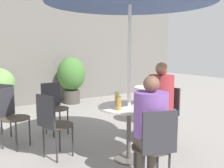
{
  "coord_description": "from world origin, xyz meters",
  "views": [
    {
      "loc": [
        -2.11,
        -2.72,
        1.48
      ],
      "look_at": [
        -0.04,
        0.34,
        0.98
      ],
      "focal_mm": 42.0,
      "sensor_mm": 36.0,
      "label": 1
    }
  ],
  "objects_px": {
    "bistro_chair_0": "(156,143)",
    "beer_glass_0": "(119,103)",
    "bistro_chair_2": "(10,112)",
    "beer_glass_2": "(117,97)",
    "bistro_chair_1": "(166,110)",
    "bistro_chair_4": "(2,106)",
    "bistro_chair_3": "(54,103)",
    "bistro_chair_5": "(52,120)",
    "potted_plant_1": "(71,77)",
    "cafe_table_near": "(129,117)",
    "cafe_table_far": "(154,95)",
    "seated_person_0": "(150,122)",
    "beer_glass_1": "(149,100)",
    "seated_person_1": "(160,98)"
  },
  "relations": [
    {
      "from": "cafe_table_far",
      "to": "beer_glass_1",
      "type": "bearing_deg",
      "value": -135.14
    },
    {
      "from": "seated_person_0",
      "to": "beer_glass_0",
      "type": "height_order",
      "value": "seated_person_0"
    },
    {
      "from": "cafe_table_far",
      "to": "potted_plant_1",
      "type": "xyz_separation_m",
      "value": [
        -0.5,
        2.69,
        0.17
      ]
    },
    {
      "from": "bistro_chair_4",
      "to": "beer_glass_2",
      "type": "distance_m",
      "value": 2.07
    },
    {
      "from": "bistro_chair_3",
      "to": "bistro_chair_4",
      "type": "xyz_separation_m",
      "value": [
        -0.8,
        0.28,
        0.0
      ]
    },
    {
      "from": "bistro_chair_0",
      "to": "beer_glass_0",
      "type": "relative_size",
      "value": 5.25
    },
    {
      "from": "cafe_table_far",
      "to": "bistro_chair_0",
      "type": "distance_m",
      "value": 2.59
    },
    {
      "from": "beer_glass_1",
      "to": "bistro_chair_1",
      "type": "bearing_deg",
      "value": 26.55
    },
    {
      "from": "bistro_chair_0",
      "to": "bistro_chair_3",
      "type": "xyz_separation_m",
      "value": [
        -0.11,
        2.45,
        0.0
      ]
    },
    {
      "from": "cafe_table_far",
      "to": "bistro_chair_0",
      "type": "height_order",
      "value": "bistro_chair_0"
    },
    {
      "from": "bistro_chair_5",
      "to": "potted_plant_1",
      "type": "bearing_deg",
      "value": -46.21
    },
    {
      "from": "potted_plant_1",
      "to": "beer_glass_2",
      "type": "bearing_deg",
      "value": -105.52
    },
    {
      "from": "cafe_table_near",
      "to": "bistro_chair_1",
      "type": "xyz_separation_m",
      "value": [
        0.84,
        0.16,
        -0.04
      ]
    },
    {
      "from": "bistro_chair_2",
      "to": "beer_glass_2",
      "type": "height_order",
      "value": "beer_glass_2"
    },
    {
      "from": "bistro_chair_4",
      "to": "seated_person_1",
      "type": "xyz_separation_m",
      "value": [
        1.89,
        -1.8,
        0.21
      ]
    },
    {
      "from": "bistro_chair_2",
      "to": "seated_person_0",
      "type": "xyz_separation_m",
      "value": [
        0.95,
        -2.05,
        0.18
      ]
    },
    {
      "from": "cafe_table_far",
      "to": "bistro_chair_3",
      "type": "distance_m",
      "value": 1.94
    },
    {
      "from": "bistro_chair_5",
      "to": "beer_glass_1",
      "type": "relative_size",
      "value": 4.94
    },
    {
      "from": "beer_glass_0",
      "to": "bistro_chair_4",
      "type": "bearing_deg",
      "value": 115.44
    },
    {
      "from": "bistro_chair_3",
      "to": "seated_person_0",
      "type": "height_order",
      "value": "seated_person_0"
    },
    {
      "from": "seated_person_1",
      "to": "bistro_chair_2",
      "type": "bearing_deg",
      "value": -134.15
    },
    {
      "from": "bistro_chair_1",
      "to": "potted_plant_1",
      "type": "bearing_deg",
      "value": 167.58
    },
    {
      "from": "cafe_table_near",
      "to": "seated_person_1",
      "type": "relative_size",
      "value": 0.64
    },
    {
      "from": "bistro_chair_3",
      "to": "seated_person_1",
      "type": "relative_size",
      "value": 0.69
    },
    {
      "from": "cafe_table_near",
      "to": "bistro_chair_3",
      "type": "bearing_deg",
      "value": 103.51
    },
    {
      "from": "bistro_chair_1",
      "to": "cafe_table_near",
      "type": "bearing_deg",
      "value": -90.0
    },
    {
      "from": "cafe_table_near",
      "to": "seated_person_1",
      "type": "height_order",
      "value": "seated_person_1"
    },
    {
      "from": "bistro_chair_3",
      "to": "cafe_table_far",
      "type": "bearing_deg",
      "value": -22.76
    },
    {
      "from": "cafe_table_near",
      "to": "bistro_chair_1",
      "type": "distance_m",
      "value": 0.86
    },
    {
      "from": "cafe_table_far",
      "to": "bistro_chair_4",
      "type": "bearing_deg",
      "value": 162.79
    },
    {
      "from": "seated_person_1",
      "to": "beer_glass_2",
      "type": "distance_m",
      "value": 0.72
    },
    {
      "from": "bistro_chair_1",
      "to": "bistro_chair_4",
      "type": "relative_size",
      "value": 1.0
    },
    {
      "from": "seated_person_0",
      "to": "beer_glass_1",
      "type": "xyz_separation_m",
      "value": [
        0.43,
        0.5,
        0.11
      ]
    },
    {
      "from": "cafe_table_far",
      "to": "seated_person_0",
      "type": "xyz_separation_m",
      "value": [
        -1.7,
        -1.77,
        0.15
      ]
    },
    {
      "from": "bistro_chair_2",
      "to": "potted_plant_1",
      "type": "bearing_deg",
      "value": 15.87
    },
    {
      "from": "cafe_table_far",
      "to": "bistro_chair_1",
      "type": "distance_m",
      "value": 1.13
    },
    {
      "from": "bistro_chair_1",
      "to": "cafe_table_far",
      "type": "bearing_deg",
      "value": 136.01
    },
    {
      "from": "beer_glass_0",
      "to": "bistro_chair_5",
      "type": "bearing_deg",
      "value": 131.45
    },
    {
      "from": "bistro_chair_2",
      "to": "beer_glass_1",
      "type": "xyz_separation_m",
      "value": [
        1.38,
        -1.55,
        0.29
      ]
    },
    {
      "from": "cafe_table_far",
      "to": "beer_glass_2",
      "type": "xyz_separation_m",
      "value": [
        -1.48,
        -0.85,
        0.25
      ]
    },
    {
      "from": "bistro_chair_0",
      "to": "beer_glass_1",
      "type": "bearing_deg",
      "value": -107.32
    },
    {
      "from": "seated_person_1",
      "to": "beer_glass_0",
      "type": "bearing_deg",
      "value": -86.85
    },
    {
      "from": "bistro_chair_3",
      "to": "bistro_chair_5",
      "type": "height_order",
      "value": "same"
    },
    {
      "from": "potted_plant_1",
      "to": "bistro_chair_3",
      "type": "bearing_deg",
      "value": -122.41
    },
    {
      "from": "bistro_chair_1",
      "to": "bistro_chair_3",
      "type": "height_order",
      "value": "same"
    },
    {
      "from": "cafe_table_near",
      "to": "bistro_chair_3",
      "type": "distance_m",
      "value": 1.69
    },
    {
      "from": "seated_person_0",
      "to": "beer_glass_2",
      "type": "relative_size",
      "value": 7.7
    },
    {
      "from": "bistro_chair_3",
      "to": "seated_person_0",
      "type": "xyz_separation_m",
      "value": [
        0.16,
        -2.31,
        0.18
      ]
    },
    {
      "from": "seated_person_0",
      "to": "bistro_chair_1",
      "type": "bearing_deg",
      "value": -123.2
    },
    {
      "from": "bistro_chair_5",
      "to": "bistro_chair_1",
      "type": "bearing_deg",
      "value": -121.12
    }
  ]
}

